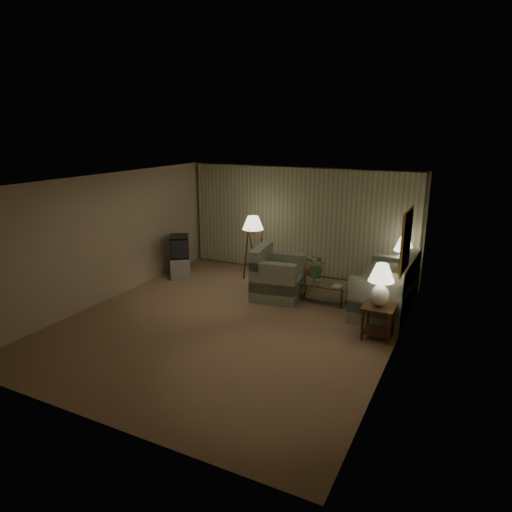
{
  "coord_description": "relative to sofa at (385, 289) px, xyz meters",
  "views": [
    {
      "loc": [
        4.04,
        -7.08,
        3.62
      ],
      "look_at": [
        0.21,
        0.6,
        1.19
      ],
      "focal_mm": 32.0,
      "sensor_mm": 36.0,
      "label": 1
    }
  ],
  "objects": [
    {
      "name": "flowers",
      "position": [
        -1.43,
        -0.1,
        0.37
      ],
      "size": [
        0.57,
        0.53,
        0.52
      ],
      "primitive_type": "imported",
      "rotation": [
        0.0,
        0.0,
        -0.33
      ],
      "color": "#4E7E38",
      "rests_on": "vase"
    },
    {
      "name": "room_shell",
      "position": [
        -2.48,
        -0.39,
        1.3
      ],
      "size": [
        6.04,
        7.02,
        2.72
      ],
      "color": "#C4B996",
      "rests_on": "ground"
    },
    {
      "name": "side_table_near",
      "position": [
        0.15,
        -1.35,
        -0.03
      ],
      "size": [
        0.55,
        0.55,
        0.6
      ],
      "color": "#32190D",
      "rests_on": "ground"
    },
    {
      "name": "table_lamp_far",
      "position": [
        0.15,
        1.0,
        0.59
      ],
      "size": [
        0.43,
        0.43,
        0.73
      ],
      "color": "white",
      "rests_on": "side_table_far"
    },
    {
      "name": "coffee_table",
      "position": [
        -1.28,
        -0.1,
        -0.17
      ],
      "size": [
        1.1,
        0.6,
        0.41
      ],
      "color": "silver",
      "rests_on": "ground"
    },
    {
      "name": "ottoman",
      "position": [
        -2.19,
        0.79,
        -0.23
      ],
      "size": [
        0.74,
        0.74,
        0.42
      ],
      "primitive_type": "cylinder",
      "rotation": [
        0.0,
        0.0,
        0.19
      ],
      "color": "#994B33",
      "rests_on": "ground"
    },
    {
      "name": "crt_tv",
      "position": [
        -5.05,
        -0.02,
        0.32
      ],
      "size": [
        1.04,
        1.03,
        0.53
      ],
      "primitive_type": "cube",
      "rotation": [
        0.0,
        0.0,
        -0.96
      ],
      "color": "black",
      "rests_on": "tv_cabinet"
    },
    {
      "name": "vase",
      "position": [
        -1.43,
        -0.1,
        0.04
      ],
      "size": [
        0.15,
        0.15,
        0.14
      ],
      "primitive_type": "imported",
      "rotation": [
        0.0,
        0.0,
        0.06
      ],
      "color": "silver",
      "rests_on": "coffee_table"
    },
    {
      "name": "side_table_far",
      "position": [
        0.15,
        1.0,
        -0.05
      ],
      "size": [
        0.47,
        0.39,
        0.6
      ],
      "color": "#32190D",
      "rests_on": "ground"
    },
    {
      "name": "armchair",
      "position": [
        -2.25,
        -0.3,
        -0.0
      ],
      "size": [
        1.32,
        1.28,
        0.89
      ],
      "rotation": [
        0.0,
        0.0,
        1.71
      ],
      "color": "gray",
      "rests_on": "ground"
    },
    {
      "name": "table_lamp_near",
      "position": [
        0.15,
        -1.35,
        0.61
      ],
      "size": [
        0.45,
        0.45,
        0.77
      ],
      "color": "white",
      "rests_on": "side_table_near"
    },
    {
      "name": "tv_cabinet",
      "position": [
        -5.05,
        -0.02,
        -0.19
      ],
      "size": [
        1.21,
        1.19,
        0.5
      ],
      "primitive_type": "cube",
      "rotation": [
        0.0,
        0.0,
        -0.96
      ],
      "color": "#A5A5A8",
      "rests_on": "ground"
    },
    {
      "name": "ground",
      "position": [
        -2.5,
        -1.9,
        -0.44
      ],
      "size": [
        7.0,
        7.0,
        0.0
      ],
      "primitive_type": "plane",
      "color": "tan",
      "rests_on": "ground"
    },
    {
      "name": "floor_lamp",
      "position": [
        -3.31,
        0.59,
        0.38
      ],
      "size": [
        0.51,
        0.51,
        1.57
      ],
      "color": "#32190D",
      "rests_on": "ground"
    },
    {
      "name": "sofa",
      "position": [
        0.0,
        0.0,
        0.0
      ],
      "size": [
        2.04,
        1.08,
        0.89
      ],
      "rotation": [
        0.0,
        0.0,
        -1.59
      ],
      "color": "gray",
      "rests_on": "ground"
    },
    {
      "name": "book",
      "position": [
        -1.03,
        -0.2,
        -0.02
      ],
      "size": [
        0.2,
        0.26,
        0.02
      ],
      "primitive_type": "imported",
      "rotation": [
        0.0,
        0.0,
        -0.06
      ],
      "color": "olive",
      "rests_on": "coffee_table"
    }
  ]
}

